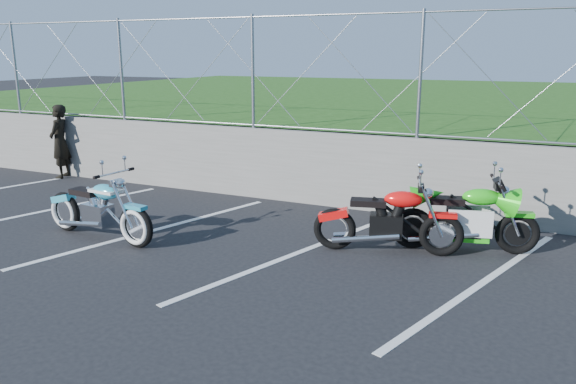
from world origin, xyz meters
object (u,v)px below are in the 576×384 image
at_px(sportbike_green, 467,221).
at_px(person_standing, 60,142).
at_px(cruiser_turquoise, 100,211).
at_px(naked_orange, 390,222).

relative_size(sportbike_green, person_standing, 1.22).
xyz_separation_m(cruiser_turquoise, sportbike_green, (4.89, 1.67, 0.02)).
relative_size(cruiser_turquoise, sportbike_green, 1.09).
bearing_deg(sportbike_green, person_standing, 157.36).
distance_m(cruiser_turquoise, sportbike_green, 5.17).
distance_m(cruiser_turquoise, person_standing, 4.70).
xyz_separation_m(naked_orange, person_standing, (-7.67, 1.68, 0.36)).
xyz_separation_m(cruiser_turquoise, person_standing, (-3.72, 2.86, 0.37)).
bearing_deg(naked_orange, sportbike_green, 13.74).
distance_m(sportbike_green, person_standing, 8.69).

